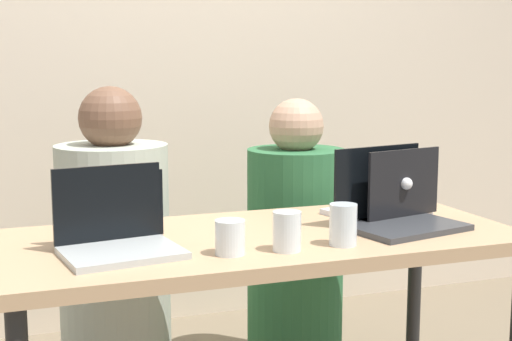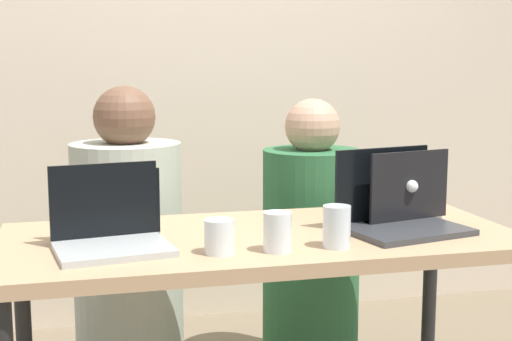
% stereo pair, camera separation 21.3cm
% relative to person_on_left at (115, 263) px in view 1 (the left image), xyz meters
% --- Properties ---
extents(back_wall, '(4.50, 0.10, 2.44)m').
position_rel_person_on_left_xyz_m(back_wall, '(0.35, 0.77, 0.72)').
color(back_wall, beige).
rests_on(back_wall, ground).
extents(desk, '(1.51, 0.67, 0.72)m').
position_rel_person_on_left_xyz_m(desk, '(0.35, -0.59, 0.14)').
color(desk, tan).
rests_on(desk, ground).
extents(person_on_left, '(0.48, 0.48, 1.14)m').
position_rel_person_on_left_xyz_m(person_on_left, '(0.00, 0.00, 0.00)').
color(person_on_left, '#B0B9A6').
rests_on(person_on_left, ground).
extents(person_on_right, '(0.40, 0.40, 1.09)m').
position_rel_person_on_left_xyz_m(person_on_right, '(0.71, -0.00, -0.02)').
color(person_on_right, '#2D673C').
rests_on(person_on_right, ground).
extents(laptop_back_left, '(0.30, 0.24, 0.20)m').
position_rel_person_on_left_xyz_m(laptop_back_left, '(-0.08, -0.48, 0.26)').
color(laptop_back_left, silver).
rests_on(laptop_back_left, desk).
extents(laptop_front_left, '(0.33, 0.28, 0.22)m').
position_rel_person_on_left_xyz_m(laptop_front_left, '(-0.09, -0.66, 0.26)').
color(laptop_front_left, '#B3B9B7').
rests_on(laptop_front_left, desk).
extents(laptop_back_right, '(0.34, 0.30, 0.23)m').
position_rel_person_on_left_xyz_m(laptop_back_right, '(0.81, -0.51, 0.26)').
color(laptop_back_right, silver).
rests_on(laptop_back_right, desk).
extents(laptop_front_right, '(0.39, 0.32, 0.24)m').
position_rel_person_on_left_xyz_m(laptop_front_right, '(0.76, -0.64, 0.27)').
color(laptop_front_right, '#35373B').
rests_on(laptop_front_right, desk).
extents(water_glass_right, '(0.08, 0.08, 0.12)m').
position_rel_person_on_left_xyz_m(water_glass_right, '(0.51, -0.79, 0.26)').
color(water_glass_right, silver).
rests_on(water_glass_right, desk).
extents(water_glass_center, '(0.08, 0.08, 0.11)m').
position_rel_person_on_left_xyz_m(water_glass_center, '(0.35, -0.79, 0.26)').
color(water_glass_center, white).
rests_on(water_glass_center, desk).
extents(water_glass_left, '(0.08, 0.08, 0.09)m').
position_rel_person_on_left_xyz_m(water_glass_left, '(0.19, -0.77, 0.25)').
color(water_glass_left, white).
rests_on(water_glass_left, desk).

